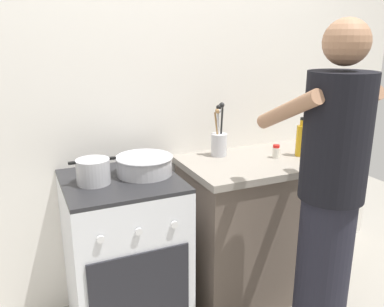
# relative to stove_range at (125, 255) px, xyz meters

# --- Properties ---
(back_wall) EXTENTS (3.20, 0.10, 2.50)m
(back_wall) POSITION_rel_stove_range_xyz_m (0.55, 0.35, 0.80)
(back_wall) COLOR silver
(back_wall) RESTS_ON ground
(countertop) EXTENTS (1.00, 0.60, 0.90)m
(countertop) POSITION_rel_stove_range_xyz_m (0.90, 0.00, 0.00)
(countertop) COLOR brown
(countertop) RESTS_ON ground
(stove_range) EXTENTS (0.60, 0.62, 0.90)m
(stove_range) POSITION_rel_stove_range_xyz_m (0.00, 0.00, 0.00)
(stove_range) COLOR silver
(stove_range) RESTS_ON ground
(pot) EXTENTS (0.24, 0.17, 0.13)m
(pot) POSITION_rel_stove_range_xyz_m (-0.14, -0.01, 0.51)
(pot) COLOR #B2B2B7
(pot) RESTS_ON stove_range
(mixing_bowl) EXTENTS (0.31, 0.31, 0.10)m
(mixing_bowl) POSITION_rel_stove_range_xyz_m (0.14, 0.02, 0.51)
(mixing_bowl) COLOR #B7B7BC
(mixing_bowl) RESTS_ON stove_range
(utensil_crock) EXTENTS (0.10, 0.10, 0.34)m
(utensil_crock) POSITION_rel_stove_range_xyz_m (0.67, 0.17, 0.55)
(utensil_crock) COLOR silver
(utensil_crock) RESTS_ON countertop
(spice_bottle) EXTENTS (0.04, 0.04, 0.08)m
(spice_bottle) POSITION_rel_stove_range_xyz_m (0.97, -0.01, 0.49)
(spice_bottle) COLOR silver
(spice_bottle) RESTS_ON countertop
(oil_bottle) EXTENTS (0.06, 0.06, 0.25)m
(oil_bottle) POSITION_rel_stove_range_xyz_m (1.14, -0.04, 0.55)
(oil_bottle) COLOR gold
(oil_bottle) RESTS_ON countertop
(person) EXTENTS (0.41, 0.50, 1.70)m
(person) POSITION_rel_stove_range_xyz_m (0.83, -0.64, 0.41)
(person) COLOR black
(person) RESTS_ON ground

